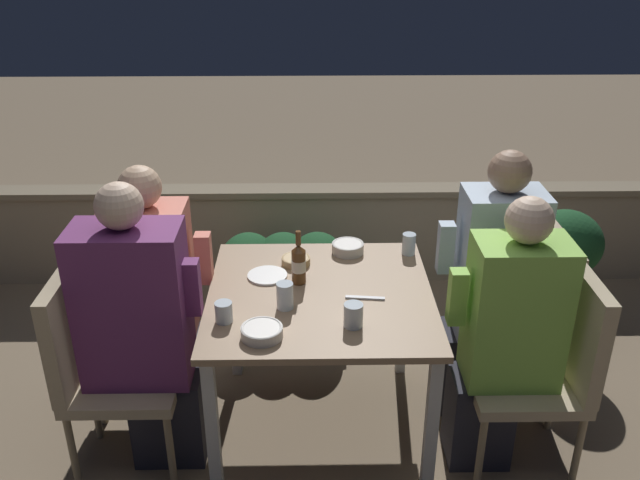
{
  "coord_description": "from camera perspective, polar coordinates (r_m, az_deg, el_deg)",
  "views": [
    {
      "loc": [
        -0.05,
        -2.57,
        2.24
      ],
      "look_at": [
        0.0,
        0.07,
        0.97
      ],
      "focal_mm": 38.0,
      "sensor_mm": 36.0,
      "label": 1
    }
  ],
  "objects": [
    {
      "name": "ground_plane",
      "position": [
        3.41,
        0.02,
        -15.43
      ],
      "size": [
        16.0,
        16.0,
        0.0
      ],
      "primitive_type": "plane",
      "color": "#847056"
    },
    {
      "name": "parapet_wall",
      "position": [
        4.51,
        -0.32,
        0.61
      ],
      "size": [
        9.0,
        0.18,
        0.65
      ],
      "color": "gray",
      "rests_on": "ground_plane"
    },
    {
      "name": "dining_table",
      "position": [
        3.01,
        0.02,
        -5.93
      ],
      "size": [
        0.98,
        0.98,
        0.75
      ],
      "color": "#937556",
      "rests_on": "ground_plane"
    },
    {
      "name": "planter_hedge",
      "position": [
        3.98,
        -3.1,
        -3.06
      ],
      "size": [
        0.75,
        0.47,
        0.58
      ],
      "color": "brown",
      "rests_on": "ground_plane"
    },
    {
      "name": "chair_left_near",
      "position": [
        3.09,
        -18.23,
        -9.22
      ],
      "size": [
        0.48,
        0.47,
        0.93
      ],
      "color": "tan",
      "rests_on": "ground_plane"
    },
    {
      "name": "person_purple_stripe",
      "position": [
        2.97,
        -14.67,
        -7.39
      ],
      "size": [
        0.51,
        0.26,
        1.33
      ],
      "color": "#282833",
      "rests_on": "ground_plane"
    },
    {
      "name": "chair_left_far",
      "position": [
        3.33,
        -16.72,
        -6.22
      ],
      "size": [
        0.48,
        0.47,
        0.93
      ],
      "color": "tan",
      "rests_on": "ground_plane"
    },
    {
      "name": "person_coral_top",
      "position": [
        3.23,
        -13.36,
        -4.63
      ],
      "size": [
        0.47,
        0.26,
        1.28
      ],
      "color": "#282833",
      "rests_on": "ground_plane"
    },
    {
      "name": "chair_right_near",
      "position": [
        3.1,
        18.89,
        -9.24
      ],
      "size": [
        0.48,
        0.47,
        0.93
      ],
      "color": "tan",
      "rests_on": "ground_plane"
    },
    {
      "name": "person_green_blouse",
      "position": [
        2.98,
        15.32,
        -7.88
      ],
      "size": [
        0.48,
        0.26,
        1.27
      ],
      "color": "#282833",
      "rests_on": "ground_plane"
    },
    {
      "name": "chair_right_far",
      "position": [
        3.4,
        17.23,
        -5.66
      ],
      "size": [
        0.48,
        0.47,
        0.93
      ],
      "color": "tan",
      "rests_on": "ground_plane"
    },
    {
      "name": "person_blue_shirt",
      "position": [
        3.27,
        14.05,
        -3.75
      ],
      "size": [
        0.47,
        0.26,
        1.33
      ],
      "color": "#282833",
      "rests_on": "ground_plane"
    },
    {
      "name": "beer_bottle",
      "position": [
        3.0,
        -1.81,
        -1.97
      ],
      "size": [
        0.06,
        0.06,
        0.25
      ],
      "color": "brown",
      "rests_on": "dining_table"
    },
    {
      "name": "plate_0",
      "position": [
        3.1,
        -4.46,
        -3.0
      ],
      "size": [
        0.18,
        0.18,
        0.01
      ],
      "color": "white",
      "rests_on": "dining_table"
    },
    {
      "name": "bowl_0",
      "position": [
        3.3,
        2.36,
        -0.6
      ],
      "size": [
        0.16,
        0.16,
        0.05
      ],
      "color": "beige",
      "rests_on": "dining_table"
    },
    {
      "name": "bowl_1",
      "position": [
        2.67,
        -4.92,
        -7.66
      ],
      "size": [
        0.17,
        0.17,
        0.05
      ],
      "color": "silver",
      "rests_on": "dining_table"
    },
    {
      "name": "bowl_2",
      "position": [
        3.2,
        -2.05,
        -1.69
      ],
      "size": [
        0.14,
        0.14,
        0.04
      ],
      "color": "tan",
      "rests_on": "dining_table"
    },
    {
      "name": "glass_cup_0",
      "position": [
        2.72,
        2.83,
        -6.34
      ],
      "size": [
        0.08,
        0.08,
        0.1
      ],
      "color": "silver",
      "rests_on": "dining_table"
    },
    {
      "name": "glass_cup_1",
      "position": [
        2.77,
        -8.11,
        -6.02
      ],
      "size": [
        0.07,
        0.07,
        0.09
      ],
      "color": "silver",
      "rests_on": "dining_table"
    },
    {
      "name": "glass_cup_2",
      "position": [
        3.31,
        7.49,
        -0.33
      ],
      "size": [
        0.06,
        0.06,
        0.11
      ],
      "color": "silver",
      "rests_on": "dining_table"
    },
    {
      "name": "glass_cup_3",
      "position": [
        2.83,
        -2.97,
        -4.71
      ],
      "size": [
        0.07,
        0.07,
        0.12
      ],
      "color": "silver",
      "rests_on": "dining_table"
    },
    {
      "name": "fork_0",
      "position": [
        2.93,
        3.82,
        -4.88
      ],
      "size": [
        0.17,
        0.04,
        0.01
      ],
      "color": "silver",
      "rests_on": "dining_table"
    },
    {
      "name": "potted_plant",
      "position": [
        3.98,
        19.68,
        -1.91
      ],
      "size": [
        0.4,
        0.4,
        0.81
      ],
      "color": "#9E5638",
      "rests_on": "ground_plane"
    }
  ]
}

